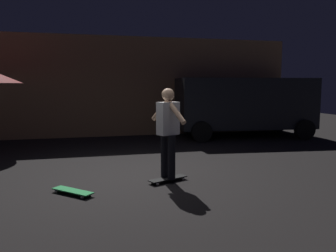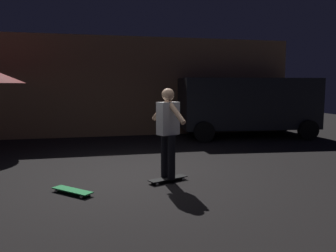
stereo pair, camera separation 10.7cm
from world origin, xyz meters
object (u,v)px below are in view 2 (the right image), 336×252
at_px(skateboard_spare, 72,191).
at_px(parked_van, 247,103).
at_px(skater, 168,127).
at_px(skateboard_ridden, 168,179).

bearing_deg(skateboard_spare, parked_van, 42.57).
distance_m(skateboard_spare, skater, 2.01).
relative_size(skateboard_ridden, skateboard_spare, 1.15).
xyz_separation_m(parked_van, skater, (-4.00, -4.91, -0.12)).
distance_m(parked_van, skateboard_spare, 7.84).
relative_size(skateboard_ridden, skater, 0.48).
height_order(skateboard_ridden, skater, skater).
height_order(parked_van, skateboard_ridden, parked_van).
xyz_separation_m(skateboard_spare, skater, (1.72, 0.34, 0.98)).
bearing_deg(skateboard_ridden, parked_van, 50.84).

